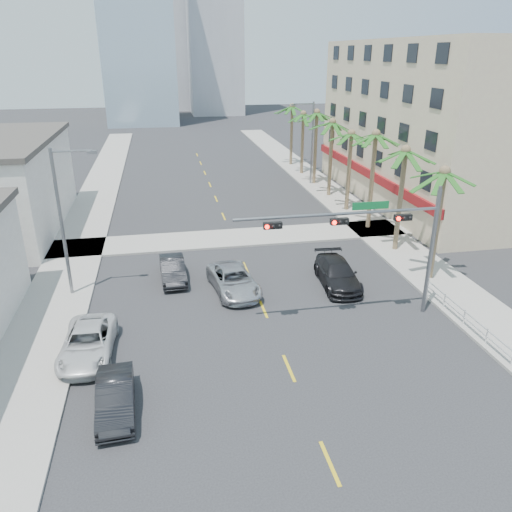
{
  "coord_description": "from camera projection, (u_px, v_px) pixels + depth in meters",
  "views": [
    {
      "loc": [
        -5.27,
        -15.18,
        13.87
      ],
      "look_at": [
        -0.5,
        9.69,
        3.5
      ],
      "focal_mm": 35.0,
      "sensor_mm": 36.0,
      "label": 1
    }
  ],
  "objects": [
    {
      "name": "tower_far_center",
      "position": [
        160.0,
        21.0,
        125.1
      ],
      "size": [
        16.0,
        16.0,
        42.0
      ],
      "primitive_type": "cube",
      "color": "#ADADB2",
      "rests_on": "ground"
    },
    {
      "name": "palm_tree_7",
      "position": [
        292.0,
        107.0,
        63.17
      ],
      "size": [
        4.8,
        4.8,
        8.16
      ],
      "color": "brown",
      "rests_on": "ground"
    },
    {
      "name": "palm_tree_6",
      "position": [
        303.0,
        114.0,
        58.57
      ],
      "size": [
        4.8,
        4.8,
        7.8
      ],
      "color": "brown",
      "rests_on": "ground"
    },
    {
      "name": "sidewalk_left",
      "position": [
        73.0,
        258.0,
        36.03
      ],
      "size": [
        4.0,
        120.0,
        0.15
      ],
      "primitive_type": "cube",
      "color": "gray",
      "rests_on": "ground"
    },
    {
      "name": "palm_tree_5",
      "position": [
        317.0,
        113.0,
        53.58
      ],
      "size": [
        4.8,
        4.8,
        8.52
      ],
      "color": "brown",
      "rests_on": "ground"
    },
    {
      "name": "car_lane_center",
      "position": [
        234.0,
        280.0,
        30.93
      ],
      "size": [
        3.14,
        5.66,
        1.5
      ],
      "primitive_type": "imported",
      "rotation": [
        0.0,
        0.0,
        0.13
      ],
      "color": "#B9BABE",
      "rests_on": "ground"
    },
    {
      "name": "car_lane_left",
      "position": [
        173.0,
        270.0,
        32.52
      ],
      "size": [
        1.72,
        4.47,
        1.45
      ],
      "primitive_type": "imported",
      "rotation": [
        0.0,
        0.0,
        0.04
      ],
      "color": "black",
      "rests_on": "ground"
    },
    {
      "name": "ground",
      "position": [
        314.0,
        426.0,
        19.97
      ],
      "size": [
        260.0,
        260.0,
        0.0
      ],
      "primitive_type": "plane",
      "color": "#262628",
      "rests_on": "ground"
    },
    {
      "name": "building_right",
      "position": [
        444.0,
        123.0,
        48.23
      ],
      "size": [
        15.25,
        28.0,
        15.0
      ],
      "color": "#CDB190",
      "rests_on": "ground"
    },
    {
      "name": "car_parked_far",
      "position": [
        88.0,
        343.0,
        24.33
      ],
      "size": [
        2.6,
        5.3,
        1.45
      ],
      "primitive_type": "imported",
      "rotation": [
        0.0,
        0.0,
        -0.04
      ],
      "color": "silver",
      "rests_on": "ground"
    },
    {
      "name": "streetlight_left",
      "position": [
        64.0,
        216.0,
        28.86
      ],
      "size": [
        2.55,
        0.25,
        9.0
      ],
      "color": "slate",
      "rests_on": "ground"
    },
    {
      "name": "streetlight_right",
      "position": [
        310.0,
        139.0,
        54.51
      ],
      "size": [
        2.55,
        0.25,
        9.0
      ],
      "color": "slate",
      "rests_on": "ground"
    },
    {
      "name": "traffic_signal_mast",
      "position": [
        379.0,
        232.0,
        26.29
      ],
      "size": [
        11.12,
        0.54,
        7.2
      ],
      "color": "slate",
      "rests_on": "ground"
    },
    {
      "name": "palm_tree_0",
      "position": [
        445.0,
        173.0,
        30.22
      ],
      "size": [
        4.8,
        4.8,
        7.8
      ],
      "color": "brown",
      "rests_on": "ground"
    },
    {
      "name": "palm_tree_4",
      "position": [
        333.0,
        123.0,
        48.99
      ],
      "size": [
        4.8,
        4.8,
        8.16
      ],
      "color": "brown",
      "rests_on": "ground"
    },
    {
      "name": "car_parked_mid",
      "position": [
        115.0,
        397.0,
        20.51
      ],
      "size": [
        1.7,
        4.33,
        1.4
      ],
      "primitive_type": "imported",
      "rotation": [
        0.0,
        0.0,
        0.05
      ],
      "color": "black",
      "rests_on": "ground"
    },
    {
      "name": "palm_tree_2",
      "position": [
        376.0,
        135.0,
        39.41
      ],
      "size": [
        4.8,
        4.8,
        8.52
      ],
      "color": "brown",
      "rests_on": "ground"
    },
    {
      "name": "guardrail",
      "position": [
        465.0,
        315.0,
        26.97
      ],
      "size": [
        0.08,
        8.08,
        1.0
      ],
      "color": "silver",
      "rests_on": "ground"
    },
    {
      "name": "car_lane_right",
      "position": [
        337.0,
        274.0,
        31.79
      ],
      "size": [
        2.6,
        5.56,
        1.57
      ],
      "primitive_type": "imported",
      "rotation": [
        0.0,
        0.0,
        -0.07
      ],
      "color": "black",
      "rests_on": "ground"
    },
    {
      "name": "palm_tree_1",
      "position": [
        406.0,
        152.0,
        34.81
      ],
      "size": [
        4.8,
        4.8,
        8.16
      ],
      "color": "brown",
      "rests_on": "ground"
    },
    {
      "name": "sidewalk_right",
      "position": [
        384.0,
        237.0,
        40.21
      ],
      "size": [
        4.0,
        120.0,
        0.15
      ],
      "primitive_type": "cube",
      "color": "gray",
      "rests_on": "ground"
    },
    {
      "name": "palm_tree_3",
      "position": [
        351.0,
        134.0,
        44.39
      ],
      "size": [
        4.8,
        4.8,
        7.8
      ],
      "color": "brown",
      "rests_on": "ground"
    },
    {
      "name": "sidewalk_cross",
      "position": [
        233.0,
        238.0,
        39.94
      ],
      "size": [
        80.0,
        4.0,
        0.15
      ],
      "primitive_type": "cube",
      "color": "gray",
      "rests_on": "ground"
    }
  ]
}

